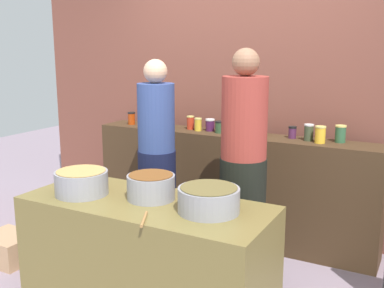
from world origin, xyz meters
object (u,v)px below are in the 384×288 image
(preserve_jar_6, at_px, (220,127))
(preserve_jar_0, at_px, (131,118))
(preserve_jar_1, at_px, (154,121))
(bread_crate, at_px, (9,248))
(preserve_jar_7, at_px, (233,126))
(preserve_jar_10, at_px, (292,132))
(preserve_jar_11, at_px, (309,132))
(cooking_pot_center, at_px, (151,187))
(preserve_jar_3, at_px, (190,123))
(wooden_spoon, at_px, (144,219))
(preserve_jar_8, at_px, (247,129))
(preserve_jar_13, at_px, (340,134))
(preserve_jar_2, at_px, (167,121))
(preserve_jar_4, at_px, (198,124))
(cooking_pot_left, at_px, (82,182))
(cook_with_tongs, at_px, (157,168))
(preserve_jar_9, at_px, (262,128))
(preserve_jar_12, at_px, (320,135))
(preserve_jar_5, at_px, (210,125))
(cook_in_cap, at_px, (243,180))
(cooking_pot_right, at_px, (209,200))

(preserve_jar_6, bearing_deg, preserve_jar_0, -179.76)
(preserve_jar_1, bearing_deg, preserve_jar_0, 170.80)
(bread_crate, bearing_deg, preserve_jar_6, 44.80)
(preserve_jar_7, xyz_separation_m, preserve_jar_10, (0.53, 0.07, -0.02))
(preserve_jar_11, relative_size, cooking_pot_center, 0.44)
(preserve_jar_3, xyz_separation_m, wooden_spoon, (0.61, -1.71, -0.28))
(preserve_jar_8, height_order, preserve_jar_13, preserve_jar_13)
(preserve_jar_3, bearing_deg, preserve_jar_2, -159.50)
(preserve_jar_4, relative_size, preserve_jar_8, 1.06)
(cooking_pot_left, bearing_deg, wooden_spoon, -17.82)
(preserve_jar_2, distance_m, preserve_jar_7, 0.68)
(preserve_jar_13, relative_size, cook_with_tongs, 0.08)
(preserve_jar_8, height_order, bread_crate, preserve_jar_8)
(preserve_jar_6, bearing_deg, cooking_pot_center, -85.49)
(preserve_jar_4, relative_size, preserve_jar_9, 0.87)
(wooden_spoon, xyz_separation_m, cook_with_tongs, (-0.60, 1.08, -0.02))
(cooking_pot_left, relative_size, wooden_spoon, 1.60)
(preserve_jar_3, relative_size, cook_with_tongs, 0.08)
(preserve_jar_7, bearing_deg, preserve_jar_9, 8.93)
(preserve_jar_3, distance_m, preserve_jar_9, 0.72)
(preserve_jar_2, bearing_deg, preserve_jar_12, 0.80)
(preserve_jar_4, height_order, cook_with_tongs, cook_with_tongs)
(bread_crate, bearing_deg, preserve_jar_5, 48.60)
(preserve_jar_5, height_order, cook_in_cap, cook_in_cap)
(preserve_jar_2, bearing_deg, cooking_pot_right, -50.11)
(preserve_jar_3, height_order, wooden_spoon, preserve_jar_3)
(preserve_jar_8, height_order, preserve_jar_12, preserve_jar_12)
(wooden_spoon, xyz_separation_m, cook_in_cap, (0.24, 0.97, 0.02))
(preserve_jar_11, height_order, cooking_pot_left, preserve_jar_11)
(preserve_jar_4, height_order, preserve_jar_6, preserve_jar_4)
(preserve_jar_0, distance_m, preserve_jar_9, 1.38)
(preserve_jar_4, xyz_separation_m, preserve_jar_11, (1.04, 0.03, 0.01))
(preserve_jar_1, bearing_deg, cooking_pot_center, -58.20)
(cooking_pot_center, distance_m, cook_with_tongs, 0.84)
(preserve_jar_4, relative_size, cooking_pot_left, 0.33)
(preserve_jar_4, relative_size, preserve_jar_10, 1.16)
(preserve_jar_1, distance_m, cooking_pot_right, 1.81)
(preserve_jar_0, xyz_separation_m, preserve_jar_1, (0.31, -0.05, -0.00))
(cooking_pot_right, distance_m, bread_crate, 2.04)
(preserve_jar_3, bearing_deg, cook_with_tongs, -88.60)
(preserve_jar_6, bearing_deg, wooden_spoon, -80.25)
(cooking_pot_center, relative_size, cook_with_tongs, 0.19)
(preserve_jar_9, bearing_deg, cook_with_tongs, -137.96)
(preserve_jar_0, xyz_separation_m, cook_with_tongs, (0.68, -0.59, -0.30))
(preserve_jar_4, xyz_separation_m, preserve_jar_5, (0.10, 0.05, -0.00))
(preserve_jar_4, height_order, preserve_jar_9, preserve_jar_9)
(preserve_jar_11, xyz_separation_m, bread_crate, (-2.15, -1.36, -0.96))
(cooking_pot_right, bearing_deg, preserve_jar_4, 119.95)
(preserve_jar_9, distance_m, cooking_pot_center, 1.41)
(preserve_jar_9, height_order, cook_in_cap, cook_in_cap)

